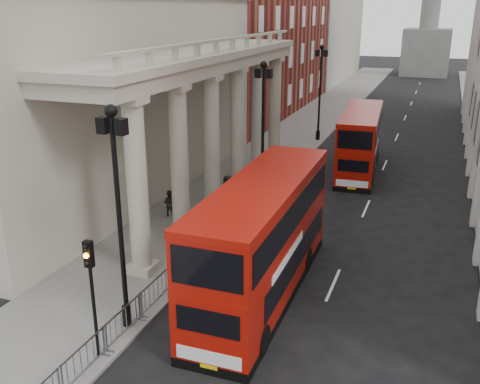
{
  "coord_description": "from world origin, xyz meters",
  "views": [
    {
      "loc": [
        9.48,
        -10.77,
        11.41
      ],
      "look_at": [
        0.6,
        12.81,
        2.71
      ],
      "focal_mm": 40.0,
      "sensor_mm": 36.0,
      "label": 1
    }
  ],
  "objects_px": {
    "lamp_post_north": "(320,86)",
    "bus_near": "(263,237)",
    "traffic_light": "(91,278)",
    "pedestrian_b": "(169,203)",
    "lamp_post_south": "(118,206)",
    "pedestrian_c": "(228,191)",
    "pedestrian_a": "(182,213)",
    "lamp_post_mid": "(263,120)",
    "bus_far": "(360,140)"
  },
  "relations": [
    {
      "from": "lamp_post_north",
      "to": "bus_near",
      "type": "xyz_separation_m",
      "value": [
        3.93,
        -27.77,
        -2.32
      ]
    },
    {
      "from": "traffic_light",
      "to": "pedestrian_b",
      "type": "relative_size",
      "value": 2.81
    },
    {
      "from": "lamp_post_south",
      "to": "pedestrian_c",
      "type": "relative_size",
      "value": 4.33
    },
    {
      "from": "traffic_light",
      "to": "bus_near",
      "type": "relative_size",
      "value": 0.37
    },
    {
      "from": "pedestrian_a",
      "to": "bus_near",
      "type": "bearing_deg",
      "value": -49.47
    },
    {
      "from": "bus_near",
      "to": "pedestrian_a",
      "type": "bearing_deg",
      "value": 140.44
    },
    {
      "from": "lamp_post_north",
      "to": "traffic_light",
      "type": "xyz_separation_m",
      "value": [
        0.1,
        -34.02,
        -1.8
      ]
    },
    {
      "from": "lamp_post_mid",
      "to": "bus_far",
      "type": "distance_m",
      "value": 9.49
    },
    {
      "from": "lamp_post_south",
      "to": "lamp_post_mid",
      "type": "bearing_deg",
      "value": 90.0
    },
    {
      "from": "lamp_post_north",
      "to": "pedestrian_c",
      "type": "relative_size",
      "value": 4.33
    },
    {
      "from": "pedestrian_c",
      "to": "lamp_post_south",
      "type": "bearing_deg",
      "value": -60.27
    },
    {
      "from": "bus_near",
      "to": "lamp_post_south",
      "type": "bearing_deg",
      "value": -133.49
    },
    {
      "from": "traffic_light",
      "to": "bus_near",
      "type": "bearing_deg",
      "value": 58.5
    },
    {
      "from": "lamp_post_south",
      "to": "pedestrian_a",
      "type": "relative_size",
      "value": 5.22
    },
    {
      "from": "bus_near",
      "to": "pedestrian_a",
      "type": "relative_size",
      "value": 7.22
    },
    {
      "from": "bus_near",
      "to": "pedestrian_b",
      "type": "distance_m",
      "value": 10.06
    },
    {
      "from": "lamp_post_mid",
      "to": "bus_far",
      "type": "bearing_deg",
      "value": 57.47
    },
    {
      "from": "lamp_post_north",
      "to": "lamp_post_south",
      "type": "bearing_deg",
      "value": -90.0
    },
    {
      "from": "bus_near",
      "to": "pedestrian_a",
      "type": "xyz_separation_m",
      "value": [
        -6.22,
        5.03,
        -1.67
      ]
    },
    {
      "from": "pedestrian_a",
      "to": "pedestrian_b",
      "type": "height_order",
      "value": "pedestrian_a"
    },
    {
      "from": "bus_near",
      "to": "pedestrian_a",
      "type": "height_order",
      "value": "bus_near"
    },
    {
      "from": "lamp_post_mid",
      "to": "pedestrian_a",
      "type": "distance_m",
      "value": 8.16
    },
    {
      "from": "bus_far",
      "to": "pedestrian_c",
      "type": "height_order",
      "value": "bus_far"
    },
    {
      "from": "lamp_post_mid",
      "to": "bus_far",
      "type": "height_order",
      "value": "lamp_post_mid"
    },
    {
      "from": "lamp_post_south",
      "to": "bus_far",
      "type": "bearing_deg",
      "value": 78.29
    },
    {
      "from": "bus_near",
      "to": "pedestrian_b",
      "type": "height_order",
      "value": "bus_near"
    },
    {
      "from": "pedestrian_a",
      "to": "bus_far",
      "type": "bearing_deg",
      "value": 52.96
    },
    {
      "from": "lamp_post_mid",
      "to": "lamp_post_north",
      "type": "relative_size",
      "value": 1.0
    },
    {
      "from": "lamp_post_mid",
      "to": "pedestrian_c",
      "type": "distance_m",
      "value": 4.91
    },
    {
      "from": "traffic_light",
      "to": "pedestrian_c",
      "type": "bearing_deg",
      "value": 94.97
    },
    {
      "from": "lamp_post_south",
      "to": "pedestrian_c",
      "type": "bearing_deg",
      "value": 95.29
    },
    {
      "from": "lamp_post_north",
      "to": "lamp_post_mid",
      "type": "bearing_deg",
      "value": -90.0
    },
    {
      "from": "pedestrian_a",
      "to": "pedestrian_c",
      "type": "bearing_deg",
      "value": 64.11
    },
    {
      "from": "pedestrian_a",
      "to": "traffic_light",
      "type": "bearing_deg",
      "value": -88.53
    },
    {
      "from": "lamp_post_mid",
      "to": "lamp_post_north",
      "type": "bearing_deg",
      "value": 90.0
    },
    {
      "from": "lamp_post_mid",
      "to": "traffic_light",
      "type": "distance_m",
      "value": 18.11
    },
    {
      "from": "pedestrian_a",
      "to": "pedestrian_c",
      "type": "xyz_separation_m",
      "value": [
        1.08,
        3.91,
        0.16
      ]
    },
    {
      "from": "traffic_light",
      "to": "pedestrian_a",
      "type": "xyz_separation_m",
      "value": [
        -2.4,
        11.28,
        -2.19
      ]
    },
    {
      "from": "lamp_post_south",
      "to": "lamp_post_mid",
      "type": "relative_size",
      "value": 1.0
    },
    {
      "from": "lamp_post_north",
      "to": "pedestrian_b",
      "type": "bearing_deg",
      "value": -99.87
    },
    {
      "from": "pedestrian_a",
      "to": "pedestrian_b",
      "type": "xyz_separation_m",
      "value": [
        -1.44,
        1.25,
        -0.03
      ]
    },
    {
      "from": "traffic_light",
      "to": "pedestrian_c",
      "type": "height_order",
      "value": "traffic_light"
    },
    {
      "from": "lamp_post_north",
      "to": "pedestrian_c",
      "type": "height_order",
      "value": "lamp_post_north"
    },
    {
      "from": "lamp_post_south",
      "to": "pedestrian_a",
      "type": "bearing_deg",
      "value": 103.92
    },
    {
      "from": "lamp_post_south",
      "to": "lamp_post_north",
      "type": "height_order",
      "value": "same"
    },
    {
      "from": "lamp_post_south",
      "to": "pedestrian_c",
      "type": "distance_m",
      "value": 13.77
    },
    {
      "from": "lamp_post_north",
      "to": "pedestrian_b",
      "type": "relative_size",
      "value": 5.43
    },
    {
      "from": "lamp_post_north",
      "to": "bus_near",
      "type": "relative_size",
      "value": 0.72
    },
    {
      "from": "lamp_post_south",
      "to": "traffic_light",
      "type": "bearing_deg",
      "value": -87.16
    },
    {
      "from": "bus_far",
      "to": "pedestrian_a",
      "type": "bearing_deg",
      "value": -120.69
    }
  ]
}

